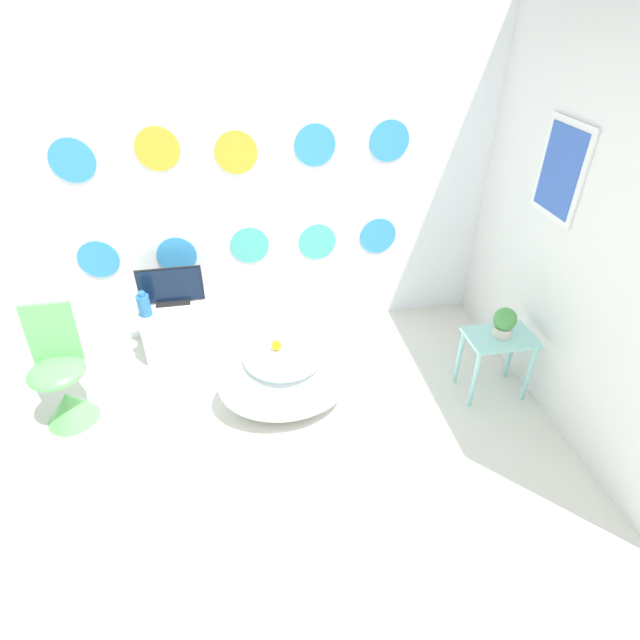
{
  "coord_description": "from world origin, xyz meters",
  "views": [
    {
      "loc": [
        -0.07,
        -1.61,
        2.53
      ],
      "look_at": [
        0.4,
        0.97,
        0.72
      ],
      "focal_mm": 28.0,
      "sensor_mm": 36.0,
      "label": 1
    }
  ],
  "objects_px": {
    "bathtub": "(285,380)",
    "chair": "(64,388)",
    "vase": "(144,305)",
    "potted_plant_left": "(504,322)",
    "tv": "(171,288)"
  },
  "relations": [
    {
      "from": "vase",
      "to": "potted_plant_left",
      "type": "xyz_separation_m",
      "value": [
        2.44,
        -0.78,
        0.07
      ]
    },
    {
      "from": "chair",
      "to": "vase",
      "type": "distance_m",
      "value": 0.78
    },
    {
      "from": "bathtub",
      "to": "vase",
      "type": "distance_m",
      "value": 1.2
    },
    {
      "from": "bathtub",
      "to": "chair",
      "type": "bearing_deg",
      "value": 174.37
    },
    {
      "from": "chair",
      "to": "tv",
      "type": "bearing_deg",
      "value": 42.97
    },
    {
      "from": "chair",
      "to": "potted_plant_left",
      "type": "bearing_deg",
      "value": -5.01
    },
    {
      "from": "bathtub",
      "to": "potted_plant_left",
      "type": "bearing_deg",
      "value": -4.4
    },
    {
      "from": "vase",
      "to": "potted_plant_left",
      "type": "height_order",
      "value": "potted_plant_left"
    },
    {
      "from": "chair",
      "to": "vase",
      "type": "relative_size",
      "value": 4.29
    },
    {
      "from": "bathtub",
      "to": "vase",
      "type": "height_order",
      "value": "vase"
    },
    {
      "from": "chair",
      "to": "potted_plant_left",
      "type": "distance_m",
      "value": 2.99
    },
    {
      "from": "vase",
      "to": "chair",
      "type": "bearing_deg",
      "value": -134.78
    },
    {
      "from": "tv",
      "to": "potted_plant_left",
      "type": "relative_size",
      "value": 2.2
    },
    {
      "from": "vase",
      "to": "potted_plant_left",
      "type": "bearing_deg",
      "value": -17.71
    },
    {
      "from": "chair",
      "to": "potted_plant_left",
      "type": "relative_size",
      "value": 3.87
    }
  ]
}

